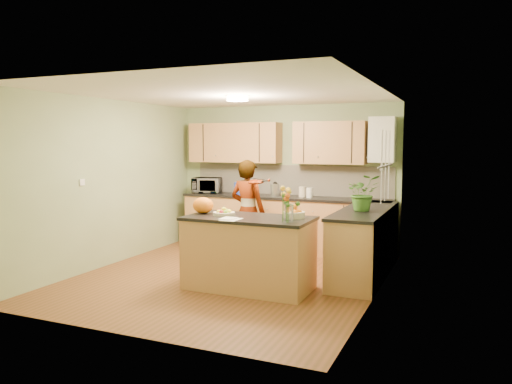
% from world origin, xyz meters
% --- Properties ---
extents(floor, '(4.50, 4.50, 0.00)m').
position_xyz_m(floor, '(0.00, 0.00, 0.00)').
color(floor, brown).
rests_on(floor, ground).
extents(ceiling, '(4.00, 4.50, 0.02)m').
position_xyz_m(ceiling, '(0.00, 0.00, 2.50)').
color(ceiling, silver).
rests_on(ceiling, wall_back).
extents(wall_back, '(4.00, 0.02, 2.50)m').
position_xyz_m(wall_back, '(0.00, 2.25, 1.25)').
color(wall_back, gray).
rests_on(wall_back, floor).
extents(wall_front, '(4.00, 0.02, 2.50)m').
position_xyz_m(wall_front, '(0.00, -2.25, 1.25)').
color(wall_front, gray).
rests_on(wall_front, floor).
extents(wall_left, '(0.02, 4.50, 2.50)m').
position_xyz_m(wall_left, '(-2.00, 0.00, 1.25)').
color(wall_left, gray).
rests_on(wall_left, floor).
extents(wall_right, '(0.02, 4.50, 2.50)m').
position_xyz_m(wall_right, '(2.00, 0.00, 1.25)').
color(wall_right, gray).
rests_on(wall_right, floor).
extents(back_counter, '(3.64, 0.62, 0.94)m').
position_xyz_m(back_counter, '(0.10, 1.95, 0.47)').
color(back_counter, '#A17040').
rests_on(back_counter, floor).
extents(right_counter, '(0.62, 2.24, 0.94)m').
position_xyz_m(right_counter, '(1.70, 0.85, 0.47)').
color(right_counter, '#A17040').
rests_on(right_counter, floor).
extents(splashback, '(3.60, 0.02, 0.52)m').
position_xyz_m(splashback, '(0.10, 2.23, 1.20)').
color(splashback, beige).
rests_on(splashback, back_counter).
extents(upper_cabinets, '(3.20, 0.34, 0.70)m').
position_xyz_m(upper_cabinets, '(-0.18, 2.08, 1.85)').
color(upper_cabinets, '#A17040').
rests_on(upper_cabinets, wall_back).
extents(boiler, '(0.40, 0.30, 0.86)m').
position_xyz_m(boiler, '(1.70, 2.09, 1.90)').
color(boiler, white).
rests_on(boiler, wall_back).
extents(window_right, '(0.01, 1.30, 1.05)m').
position_xyz_m(window_right, '(1.99, 0.60, 1.55)').
color(window_right, white).
rests_on(window_right, wall_right).
extents(light_switch, '(0.02, 0.09, 0.09)m').
position_xyz_m(light_switch, '(-1.99, -0.60, 1.30)').
color(light_switch, white).
rests_on(light_switch, wall_left).
extents(ceiling_lamp, '(0.30, 0.30, 0.07)m').
position_xyz_m(ceiling_lamp, '(0.00, 0.30, 2.46)').
color(ceiling_lamp, '#FFEABF').
rests_on(ceiling_lamp, ceiling).
extents(peninsula_island, '(1.61, 0.82, 0.92)m').
position_xyz_m(peninsula_island, '(0.46, -0.36, 0.46)').
color(peninsula_island, '#A17040').
rests_on(peninsula_island, floor).
extents(fruit_dish, '(0.28, 0.28, 0.10)m').
position_xyz_m(fruit_dish, '(0.11, -0.36, 0.96)').
color(fruit_dish, beige).
rests_on(fruit_dish, peninsula_island).
extents(orange_bowl, '(0.27, 0.27, 0.16)m').
position_xyz_m(orange_bowl, '(1.01, -0.21, 0.99)').
color(orange_bowl, beige).
rests_on(orange_bowl, peninsula_island).
extents(flower_vase, '(0.25, 0.25, 0.46)m').
position_xyz_m(flower_vase, '(1.06, -0.54, 1.23)').
color(flower_vase, silver).
rests_on(flower_vase, peninsula_island).
extents(orange_bag, '(0.35, 0.33, 0.21)m').
position_xyz_m(orange_bag, '(-0.22, -0.31, 1.03)').
color(orange_bag, orange).
rests_on(orange_bag, peninsula_island).
extents(papers, '(0.20, 0.27, 0.01)m').
position_xyz_m(papers, '(0.36, -0.66, 0.93)').
color(papers, white).
rests_on(papers, peninsula_island).
extents(violinist, '(0.63, 0.46, 1.59)m').
position_xyz_m(violinist, '(-0.12, 0.91, 0.80)').
color(violinist, tan).
rests_on(violinist, floor).
extents(violin, '(0.58, 0.51, 0.15)m').
position_xyz_m(violin, '(0.08, 0.69, 1.27)').
color(violin, '#591D05').
rests_on(violin, violinist).
extents(microwave, '(0.57, 0.45, 0.28)m').
position_xyz_m(microwave, '(-1.40, 1.93, 1.08)').
color(microwave, white).
rests_on(microwave, back_counter).
extents(blue_box, '(0.30, 0.24, 0.22)m').
position_xyz_m(blue_box, '(-0.67, 1.93, 1.05)').
color(blue_box, '#203696').
rests_on(blue_box, back_counter).
extents(kettle, '(0.15, 0.15, 0.29)m').
position_xyz_m(kettle, '(-0.06, 1.92, 1.06)').
color(kettle, '#BBBBC0').
rests_on(kettle, back_counter).
extents(jar_cream, '(0.15, 0.15, 0.17)m').
position_xyz_m(jar_cream, '(0.42, 1.94, 1.03)').
color(jar_cream, beige).
rests_on(jar_cream, back_counter).
extents(jar_white, '(0.14, 0.14, 0.16)m').
position_xyz_m(jar_white, '(0.56, 1.91, 1.02)').
color(jar_white, white).
rests_on(jar_white, back_counter).
extents(potted_plant, '(0.56, 0.53, 0.49)m').
position_xyz_m(potted_plant, '(1.70, 0.63, 1.18)').
color(potted_plant, '#376A23').
rests_on(potted_plant, right_counter).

